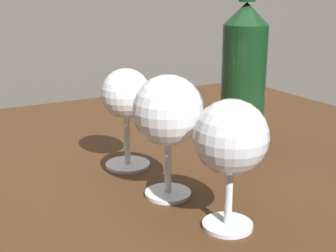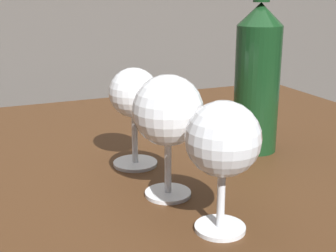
% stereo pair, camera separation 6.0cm
% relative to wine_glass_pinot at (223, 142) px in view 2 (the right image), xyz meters
% --- Properties ---
extents(dining_table, '(1.18, 0.79, 0.73)m').
position_rel_wine_glass_pinot_xyz_m(dining_table, '(-0.05, 0.28, -0.21)').
color(dining_table, '#472B16').
rests_on(dining_table, ground_plane).
extents(wine_glass_pinot, '(0.08, 0.08, 0.15)m').
position_rel_wine_glass_pinot_xyz_m(wine_glass_pinot, '(0.00, 0.00, 0.00)').
color(wine_glass_pinot, white).
rests_on(wine_glass_pinot, dining_table).
extents(wine_glass_white, '(0.09, 0.09, 0.16)m').
position_rel_wine_glass_pinot_xyz_m(wine_glass_white, '(-0.02, 0.11, 0.01)').
color(wine_glass_white, white).
rests_on(wine_glass_white, dining_table).
extents(wine_glass_amber, '(0.07, 0.07, 0.15)m').
position_rel_wine_glass_pinot_xyz_m(wine_glass_amber, '(-0.02, 0.23, 0.00)').
color(wine_glass_amber, white).
rests_on(wine_glass_amber, dining_table).
extents(wine_bottle, '(0.07, 0.07, 0.32)m').
position_rel_wine_glass_pinot_xyz_m(wine_bottle, '(0.18, 0.22, 0.02)').
color(wine_bottle, '#143819').
rests_on(wine_bottle, dining_table).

